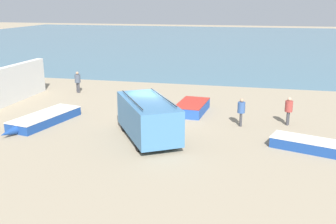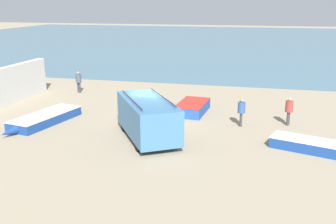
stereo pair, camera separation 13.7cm
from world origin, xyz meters
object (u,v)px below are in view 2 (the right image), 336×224
object	(u,v)px
fishing_rowboat_1	(193,107)
fisherman_1	(289,109)
fisherman_0	(241,110)
fisherman_2	(79,80)
fishing_rowboat_2	(44,119)
parked_van	(148,117)
fishing_rowboat_0	(310,145)

from	to	relation	value
fishing_rowboat_1	fisherman_1	world-z (taller)	fisherman_1
fisherman_0	fisherman_2	size ratio (longest dim) A/B	0.97
fisherman_1	fisherman_0	bearing A→B (deg)	33.53
fishing_rowboat_2	parked_van	bearing A→B (deg)	92.63
fishing_rowboat_1	fisherman_2	world-z (taller)	fisherman_2
fishing_rowboat_0	fisherman_1	bearing A→B (deg)	119.80
fishing_rowboat_1	fisherman_2	bearing A→B (deg)	74.46
fisherman_0	fisherman_2	bearing A→B (deg)	151.46
parked_van	fisherman_2	world-z (taller)	parked_van
fishing_rowboat_1	fishing_rowboat_2	xyz separation A→B (m)	(-8.00, -4.48, -0.06)
fishing_rowboat_0	fisherman_2	size ratio (longest dim) A/B	2.50
parked_van	fishing_rowboat_0	distance (m)	8.07
fishing_rowboat_1	fisherman_0	bearing A→B (deg)	-121.44
fishing_rowboat_1	fisherman_2	distance (m)	10.23
fishing_rowboat_2	fisherman_0	distance (m)	11.42
fishing_rowboat_2	fisherman_1	size ratio (longest dim) A/B	3.50
parked_van	fishing_rowboat_2	size ratio (longest dim) A/B	0.95
fisherman_2	parked_van	bearing A→B (deg)	64.52
fishing_rowboat_2	fisherman_1	distance (m)	14.16
fishing_rowboat_1	parked_van	bearing A→B (deg)	169.96
fishing_rowboat_0	fisherman_0	size ratio (longest dim) A/B	2.57
fishing_rowboat_0	fishing_rowboat_2	size ratio (longest dim) A/B	0.72
fisherman_0	fisherman_1	distance (m)	2.75
fishing_rowboat_1	fisherman_1	bearing A→B (deg)	-99.93
parked_van	fishing_rowboat_1	world-z (taller)	parked_van
parked_van	fishing_rowboat_2	xyz separation A→B (m)	(-6.62, 1.04, -0.86)
fisherman_0	fisherman_2	world-z (taller)	fisherman_2
fishing_rowboat_2	fishing_rowboat_1	bearing A→B (deg)	130.78
parked_van	fishing_rowboat_2	world-z (taller)	parked_van
fisherman_0	fisherman_2	xyz separation A→B (m)	(-12.80, 5.69, 0.03)
fisherman_1	fisherman_2	size ratio (longest dim) A/B	0.99
fishing_rowboat_2	fisherman_1	xyz separation A→B (m)	(13.81, 3.03, 0.71)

